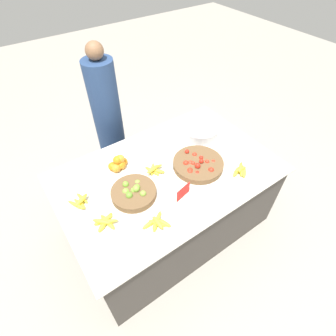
{
  "coord_description": "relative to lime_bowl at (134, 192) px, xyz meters",
  "views": [
    {
      "loc": [
        -0.86,
        -1.24,
        2.36
      ],
      "look_at": [
        0.0,
        0.0,
        0.81
      ],
      "focal_mm": 28.0,
      "sensor_mm": 36.0,
      "label": 1
    }
  ],
  "objects": [
    {
      "name": "banana_bunch_front_right",
      "position": [
        0.85,
        -0.3,
        -0.01
      ],
      "size": [
        0.17,
        0.15,
        0.05
      ],
      "color": "yellow",
      "rests_on": "market_table"
    },
    {
      "name": "vendor_person",
      "position": [
        0.28,
        1.03,
        -0.07
      ],
      "size": [
        0.29,
        0.29,
        1.54
      ],
      "color": "navy",
      "rests_on": "ground_plane"
    },
    {
      "name": "banana_bunch_front_center",
      "position": [
        -0.29,
        -0.11,
        -0.01
      ],
      "size": [
        0.16,
        0.16,
        0.06
      ],
      "color": "yellow",
      "rests_on": "market_table"
    },
    {
      "name": "market_table",
      "position": [
        0.36,
        0.05,
        -0.41
      ],
      "size": [
        1.82,
        1.18,
        0.76
      ],
      "color": "#4C4742",
      "rests_on": "ground_plane"
    },
    {
      "name": "metal_bowl",
      "position": [
        0.9,
        0.29,
        0.01
      ],
      "size": [
        0.34,
        0.34,
        0.08
      ],
      "color": "silver",
      "rests_on": "market_table"
    },
    {
      "name": "lime_bowl",
      "position": [
        0.0,
        0.0,
        0.0
      ],
      "size": [
        0.35,
        0.35,
        0.1
      ],
      "color": "brown",
      "rests_on": "market_table"
    },
    {
      "name": "ground_plane",
      "position": [
        0.36,
        0.05,
        -0.79
      ],
      "size": [
        12.0,
        12.0,
        0.0
      ],
      "primitive_type": "plane",
      "color": "#ADA599"
    },
    {
      "name": "orange_pile",
      "position": [
        0.05,
        0.33,
        0.02
      ],
      "size": [
        0.18,
        0.14,
        0.13
      ],
      "color": "orange",
      "rests_on": "market_table"
    },
    {
      "name": "banana_bunch_middle_left",
      "position": [
        0.26,
        0.12,
        -0.01
      ],
      "size": [
        0.16,
        0.17,
        0.06
      ],
      "color": "yellow",
      "rests_on": "market_table"
    },
    {
      "name": "banana_bunch_middle_right",
      "position": [
        0.0,
        -0.32,
        -0.01
      ],
      "size": [
        0.19,
        0.16,
        0.06
      ],
      "color": "yellow",
      "rests_on": "market_table"
    },
    {
      "name": "tomato_basket",
      "position": [
        0.6,
        -0.05,
        -0.0
      ],
      "size": [
        0.43,
        0.43,
        0.09
      ],
      "color": "brown",
      "rests_on": "market_table"
    },
    {
      "name": "banana_bunch_back_center",
      "position": [
        -0.37,
        0.16,
        -0.01
      ],
      "size": [
        0.16,
        0.19,
        0.06
      ],
      "color": "yellow",
      "rests_on": "market_table"
    },
    {
      "name": "price_sign",
      "position": [
        0.3,
        -0.23,
        0.02
      ],
      "size": [
        0.14,
        0.04,
        0.11
      ],
      "rotation": [
        0.0,
        0.0,
        0.22
      ],
      "color": "red",
      "rests_on": "market_table"
    }
  ]
}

